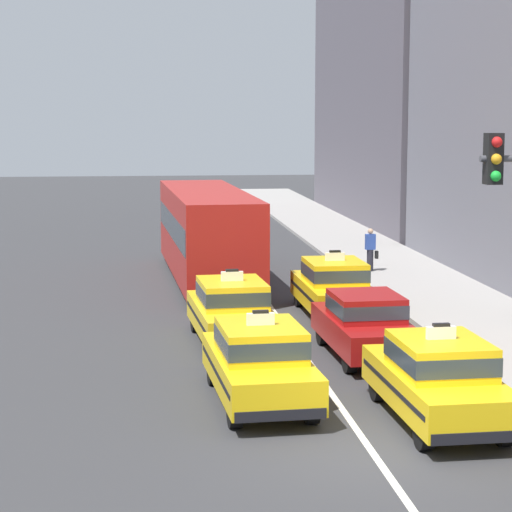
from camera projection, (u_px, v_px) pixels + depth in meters
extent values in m
plane|color=#353538|center=(374.00, 454.00, 17.25)|extent=(160.00, 160.00, 0.00)
cube|color=silver|center=(247.00, 273.00, 36.91)|extent=(0.14, 80.00, 0.01)
cube|color=#9E9993|center=(433.00, 292.00, 32.64)|extent=(4.00, 90.00, 0.15)
cylinder|color=black|center=(214.00, 370.00, 21.65)|extent=(0.27, 0.65, 0.64)
cylinder|color=black|center=(280.00, 367.00, 21.90)|extent=(0.27, 0.65, 0.64)
cylinder|color=black|center=(235.00, 411.00, 18.67)|extent=(0.27, 0.65, 0.64)
cylinder|color=black|center=(311.00, 407.00, 18.92)|extent=(0.27, 0.65, 0.64)
cube|color=yellow|center=(259.00, 371.00, 20.24)|extent=(2.04, 4.59, 0.70)
cube|color=black|center=(259.00, 369.00, 20.23)|extent=(2.04, 4.23, 0.10)
cube|color=yellow|center=(260.00, 340.00, 19.99)|extent=(1.71, 2.18, 0.64)
cube|color=#2D3842|center=(260.00, 340.00, 19.99)|extent=(1.73, 2.20, 0.35)
cube|color=white|center=(260.00, 319.00, 19.93)|extent=(0.57, 0.15, 0.24)
cube|color=black|center=(261.00, 312.00, 19.91)|extent=(0.33, 0.13, 0.06)
cube|color=black|center=(242.00, 357.00, 22.43)|extent=(1.72, 0.23, 0.20)
cube|color=black|center=(280.00, 415.00, 18.12)|extent=(1.72, 0.23, 0.20)
cylinder|color=black|center=(196.00, 320.00, 26.93)|extent=(0.28, 0.65, 0.64)
cylinder|color=black|center=(249.00, 318.00, 27.19)|extent=(0.28, 0.65, 0.64)
cylinder|color=black|center=(211.00, 346.00, 23.95)|extent=(0.28, 0.65, 0.64)
cylinder|color=black|center=(271.00, 343.00, 24.21)|extent=(0.28, 0.65, 0.64)
cube|color=yellow|center=(231.00, 318.00, 25.52)|extent=(2.07, 4.60, 0.70)
cube|color=black|center=(231.00, 316.00, 25.52)|extent=(2.06, 4.24, 0.10)
cube|color=yellow|center=(232.00, 293.00, 25.28)|extent=(1.72, 2.19, 0.64)
cube|color=#2D3842|center=(232.00, 293.00, 25.28)|extent=(1.74, 2.21, 0.35)
cube|color=white|center=(232.00, 276.00, 25.22)|extent=(0.57, 0.15, 0.24)
cube|color=black|center=(232.00, 270.00, 25.20)|extent=(0.33, 0.13, 0.06)
cube|color=black|center=(219.00, 311.00, 27.71)|extent=(1.72, 0.24, 0.20)
cube|color=black|center=(246.00, 347.00, 23.41)|extent=(1.72, 0.24, 0.20)
cylinder|color=black|center=(172.00, 259.00, 38.23)|extent=(0.27, 0.65, 0.64)
cylinder|color=black|center=(223.00, 258.00, 38.55)|extent=(0.27, 0.65, 0.64)
cylinder|color=black|center=(188.00, 289.00, 31.66)|extent=(0.27, 0.65, 0.64)
cylinder|color=black|center=(250.00, 288.00, 31.98)|extent=(0.27, 0.65, 0.64)
cube|color=#B21E19|center=(207.00, 232.00, 34.90)|extent=(2.99, 11.30, 2.90)
cube|color=#2D3842|center=(207.00, 225.00, 34.86)|extent=(2.99, 10.85, 0.84)
cube|color=black|center=(191.00, 186.00, 40.15)|extent=(2.13, 0.17, 0.36)
cylinder|color=black|center=(378.00, 386.00, 20.44)|extent=(0.26, 0.65, 0.64)
cylinder|color=black|center=(447.00, 383.00, 20.65)|extent=(0.26, 0.65, 0.64)
cylinder|color=black|center=(424.00, 432.00, 17.44)|extent=(0.26, 0.65, 0.64)
cylinder|color=black|center=(504.00, 428.00, 17.65)|extent=(0.26, 0.65, 0.64)
cube|color=yellow|center=(437.00, 388.00, 18.99)|extent=(1.92, 4.54, 0.70)
cube|color=black|center=(437.00, 385.00, 18.98)|extent=(1.93, 4.19, 0.10)
cube|color=yellow|center=(440.00, 355.00, 18.75)|extent=(1.65, 2.14, 0.64)
cube|color=#2D3842|center=(440.00, 355.00, 18.75)|extent=(1.67, 2.16, 0.35)
cube|color=white|center=(441.00, 333.00, 18.69)|extent=(0.56, 0.13, 0.24)
cube|color=black|center=(441.00, 325.00, 18.67)|extent=(0.32, 0.12, 0.06)
cube|color=black|center=(403.00, 371.00, 21.19)|extent=(1.71, 0.18, 0.20)
cube|color=black|center=(478.00, 437.00, 16.86)|extent=(1.71, 0.18, 0.20)
cylinder|color=black|center=(323.00, 332.00, 25.41)|extent=(0.26, 0.65, 0.64)
cylinder|color=black|center=(377.00, 331.00, 25.63)|extent=(0.26, 0.65, 0.64)
cylinder|color=black|center=(350.00, 359.00, 22.64)|extent=(0.26, 0.65, 0.64)
cylinder|color=black|center=(411.00, 357.00, 22.85)|extent=(0.26, 0.65, 0.64)
cube|color=maroon|center=(365.00, 331.00, 24.08)|extent=(1.90, 4.35, 0.66)
cube|color=maroon|center=(366.00, 306.00, 23.90)|extent=(1.62, 1.95, 0.60)
cube|color=#2D3842|center=(366.00, 306.00, 23.90)|extent=(1.64, 1.97, 0.33)
cylinder|color=black|center=(299.00, 296.00, 30.48)|extent=(0.25, 0.64, 0.64)
cylinder|color=black|center=(346.00, 295.00, 30.67)|extent=(0.25, 0.64, 0.64)
cylinder|color=black|center=(319.00, 316.00, 27.48)|extent=(0.25, 0.64, 0.64)
cylinder|color=black|center=(371.00, 315.00, 27.67)|extent=(0.25, 0.64, 0.64)
cube|color=yellow|center=(333.00, 293.00, 29.02)|extent=(1.86, 4.52, 0.70)
cube|color=black|center=(333.00, 292.00, 29.02)|extent=(1.87, 4.16, 0.10)
cube|color=yellow|center=(335.00, 271.00, 28.78)|extent=(1.63, 2.12, 0.64)
cube|color=#2D3842|center=(335.00, 271.00, 28.78)|extent=(1.65, 2.14, 0.35)
cube|color=white|center=(335.00, 256.00, 28.72)|extent=(0.56, 0.13, 0.24)
cube|color=black|center=(335.00, 251.00, 28.70)|extent=(0.32, 0.11, 0.06)
cube|color=black|center=(319.00, 289.00, 31.23)|extent=(1.71, 0.16, 0.20)
cube|color=black|center=(350.00, 317.00, 26.89)|extent=(1.71, 0.16, 0.20)
cylinder|color=#23232D|center=(370.00, 260.00, 36.43)|extent=(0.24, 0.24, 0.80)
cube|color=#2D4CA5|center=(370.00, 242.00, 36.34)|extent=(0.36, 0.22, 0.56)
sphere|color=tan|center=(371.00, 231.00, 36.28)|extent=(0.20, 0.20, 0.20)
cube|color=black|center=(377.00, 255.00, 36.43)|extent=(0.10, 0.20, 0.28)
cube|color=black|center=(493.00, 159.00, 14.72)|extent=(0.24, 0.24, 0.76)
sphere|color=red|center=(497.00, 142.00, 14.55)|extent=(0.16, 0.16, 0.16)
sphere|color=orange|center=(496.00, 159.00, 14.59)|extent=(0.16, 0.16, 0.16)
sphere|color=green|center=(496.00, 176.00, 14.63)|extent=(0.16, 0.16, 0.16)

